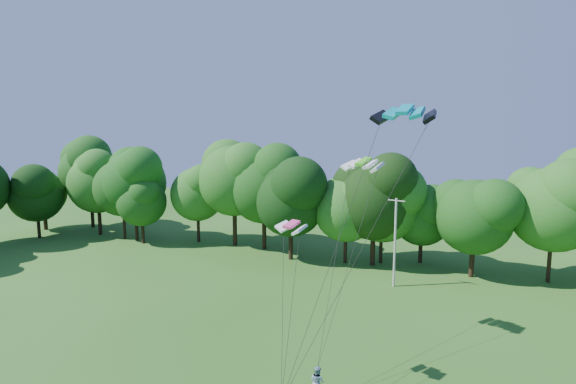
% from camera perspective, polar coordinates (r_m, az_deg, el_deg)
% --- Properties ---
extents(utility_pole, '(1.59, 0.54, 8.19)m').
position_cam_1_polar(utility_pole, '(42.00, 13.43, -6.15)').
color(utility_pole, '#B9B9AF').
rests_on(utility_pole, ground).
extents(kite_flyer_right, '(1.06, 0.99, 1.73)m').
position_cam_1_polar(kite_flyer_right, '(26.20, 3.75, -22.88)').
color(kite_flyer_right, '#8AA5C0').
rests_on(kite_flyer_right, ground).
extents(kite_teal, '(2.98, 1.65, 0.58)m').
position_cam_1_polar(kite_teal, '(21.78, 14.64, 10.11)').
color(kite_teal, '#058F9D').
rests_on(kite_teal, ground).
extents(kite_green, '(3.04, 2.22, 0.57)m').
position_cam_1_polar(kite_green, '(30.34, 9.55, 3.85)').
color(kite_green, '#4ACB1E').
rests_on(kite_green, ground).
extents(kite_pink, '(1.96, 1.46, 0.38)m').
position_cam_1_polar(kite_pink, '(24.36, 0.45, -4.12)').
color(kite_pink, '#DD3D81').
rests_on(kite_pink, ground).
extents(tree_back_west, '(8.77, 8.77, 12.76)m').
position_cam_1_polar(tree_back_west, '(60.38, -18.94, 1.52)').
color(tree_back_west, '#331F14').
rests_on(tree_back_west, ground).
extents(tree_back_center, '(8.72, 8.72, 12.68)m').
position_cam_1_polar(tree_back_center, '(47.43, 10.90, 0.09)').
color(tree_back_center, black).
rests_on(tree_back_center, ground).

